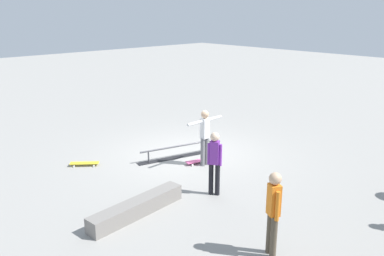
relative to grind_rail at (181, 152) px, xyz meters
The scene contains 8 objects.
ground_plane 0.36m from the grind_rail, behind, with size 60.00×60.00×0.00m, color gray.
grind_rail is the anchor object (origin of this frame).
skate_ledge 3.62m from the grind_rail, 33.72° to the left, with size 2.37×0.37×0.34m, color gray.
skater_main 1.23m from the grind_rail, 93.25° to the left, with size 1.28×0.22×1.59m.
skateboard_main 0.77m from the grind_rail, 92.76° to the left, with size 0.82×0.42×0.09m.
bystander_purple_shirt 2.76m from the grind_rail, 65.82° to the left, with size 0.26×0.33×1.54m.
bystander_orange_shirt 5.32m from the grind_rail, 66.31° to the left, with size 0.26×0.35×1.59m.
loose_skateboard_yellow 2.78m from the grind_rail, 27.96° to the right, with size 0.74×0.66×0.09m.
Camera 1 is at (7.68, 8.37, 4.21)m, focal length 37.22 mm.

